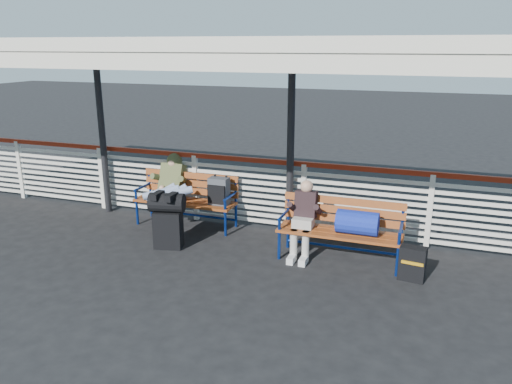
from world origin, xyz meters
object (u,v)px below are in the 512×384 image
at_px(traveler_man, 169,190).
at_px(suitcase_side, 412,264).
at_px(bench_right, 349,223).
at_px(companion_person, 304,218).
at_px(luggage_stack, 168,218).
at_px(bench_left, 197,194).

relative_size(traveler_man, suitcase_side, 3.39).
xyz_separation_m(bench_right, companion_person, (-0.68, -0.01, -0.00)).
height_order(luggage_stack, suitcase_side, luggage_stack).
xyz_separation_m(traveler_man, companion_person, (2.41, -0.27, -0.13)).
height_order(luggage_stack, bench_right, bench_right).
bearing_deg(traveler_man, luggage_stack, -63.00).
xyz_separation_m(luggage_stack, traveler_man, (-0.35, 0.68, 0.24)).
xyz_separation_m(traveler_man, suitcase_side, (4.01, -0.57, -0.49)).
xyz_separation_m(luggage_stack, bench_right, (2.75, 0.41, 0.11)).
bearing_deg(bench_left, bench_right, -12.71).
xyz_separation_m(luggage_stack, companion_person, (2.07, 0.41, 0.11)).
distance_m(traveler_man, companion_person, 2.43).
distance_m(bench_right, companion_person, 0.68).
bearing_deg(luggage_stack, companion_person, -1.98).
xyz_separation_m(luggage_stack, suitcase_side, (3.67, 0.11, -0.25)).
xyz_separation_m(bench_right, suitcase_side, (0.92, -0.30, -0.36)).
bearing_deg(suitcase_side, luggage_stack, -170.90).
bearing_deg(traveler_man, bench_right, -4.91).
distance_m(bench_right, traveler_man, 3.11).
bearing_deg(suitcase_side, bench_left, 173.26).
relative_size(bench_left, traveler_man, 1.11).
height_order(bench_right, companion_person, companion_person).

